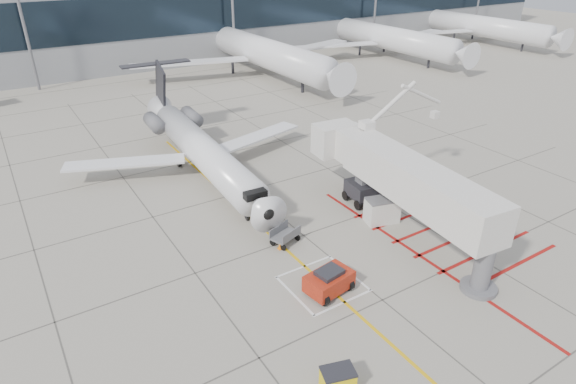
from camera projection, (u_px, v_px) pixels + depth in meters
ground_plane at (339, 264)px, 30.20m from camera, size 260.00×260.00×0.00m
regional_jet at (210, 143)px, 38.47m from camera, size 24.12×29.68×7.46m
jet_bridge at (416, 191)px, 31.26m from camera, size 10.38×18.89×7.24m
pushback_tug at (329, 280)px, 27.52m from camera, size 2.93×2.09×1.58m
spill_bin at (338, 381)px, 21.44m from camera, size 1.66×1.34×1.25m
baggage_cart at (285, 235)px, 32.10m from camera, size 2.21×1.77×1.22m
ground_power_unit at (382, 210)px, 34.45m from camera, size 2.58×1.90×1.83m
cone_nose at (280, 246)px, 31.64m from camera, size 0.35×0.35×0.48m
cone_side at (280, 221)px, 34.32m from camera, size 0.40×0.40×0.56m
terminal_building at (141, 12)px, 84.15m from camera, size 180.00×28.00×14.00m
terminal_glass_band at (168, 16)px, 73.16m from camera, size 180.00×0.10×6.00m
bg_aircraft_c at (256, 31)px, 71.13m from camera, size 37.45×41.61×12.48m
bg_aircraft_d at (382, 21)px, 83.12m from camera, size 34.75×38.61×11.58m
bg_aircraft_e at (475, 12)px, 94.78m from camera, size 34.49×38.32×11.50m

